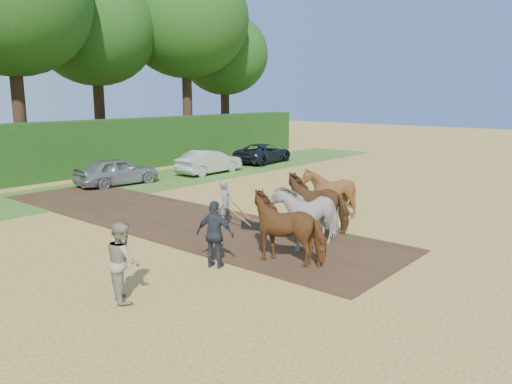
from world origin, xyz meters
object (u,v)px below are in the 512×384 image
(spectator_far, at_px, (215,234))
(plough_team, at_px, (310,208))
(parked_cars, at_px, (47,184))
(spectator_near, at_px, (123,261))

(spectator_far, height_order, plough_team, plough_team)
(parked_cars, bearing_deg, spectator_near, -110.30)
(spectator_near, height_order, spectator_far, spectator_far)
(spectator_near, bearing_deg, spectator_far, -66.50)
(plough_team, bearing_deg, parked_cars, 101.19)
(spectator_near, height_order, parked_cars, spectator_near)
(spectator_near, bearing_deg, parked_cars, 4.11)
(spectator_near, height_order, plough_team, plough_team)
(parked_cars, bearing_deg, plough_team, -78.81)
(spectator_near, bearing_deg, plough_team, -68.57)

